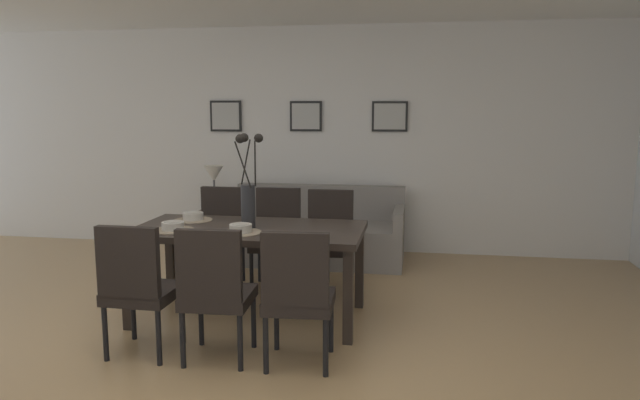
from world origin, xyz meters
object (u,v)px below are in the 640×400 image
at_px(dining_chair_mid_right, 329,236).
at_px(sofa, 316,235).
at_px(bowl_far_left, 241,228).
at_px(dining_table, 249,237).
at_px(bowl_near_left, 173,225).
at_px(dining_chair_near_left, 138,283).
at_px(centerpiece_vase, 248,192).
at_px(dining_chair_mid_left, 298,292).
at_px(side_table, 215,233).
at_px(bowl_near_right, 193,216).
at_px(table_lamp, 214,178).
at_px(framed_picture_right, 390,116).
at_px(framed_picture_center, 306,116).
at_px(framed_picture_left, 226,116).
at_px(dining_chair_far_left, 215,288).
at_px(dining_chair_near_right, 220,231).

height_order(dining_chair_mid_right, sofa, dining_chair_mid_right).
bearing_deg(bowl_far_left, dining_table, 90.00).
distance_m(bowl_near_left, sofa, 2.28).
distance_m(dining_chair_near_left, centerpiece_vase, 1.12).
bearing_deg(dining_table, dining_chair_near_left, -121.72).
bearing_deg(dining_chair_mid_left, side_table, 119.22).
bearing_deg(bowl_far_left, bowl_near_right, 142.76).
distance_m(table_lamp, framed_picture_right, 2.11).
xyz_separation_m(bowl_far_left, framed_picture_center, (0.00, 2.60, 0.79)).
distance_m(centerpiece_vase, framed_picture_left, 2.64).
distance_m(dining_chair_mid_right, bowl_near_right, 1.26).
distance_m(bowl_far_left, framed_picture_right, 2.88).
relative_size(dining_chair_far_left, framed_picture_center, 2.45).
distance_m(dining_table, bowl_far_left, 0.24).
bearing_deg(bowl_far_left, framed_picture_center, 90.00).
bearing_deg(bowl_near_left, dining_chair_mid_right, 44.76).
distance_m(dining_chair_far_left, dining_chair_mid_left, 0.55).
height_order(dining_chair_near_right, bowl_near_right, dining_chair_near_right).
bearing_deg(dining_chair_near_right, framed_picture_center, 70.44).
height_order(dining_chair_mid_left, framed_picture_right, framed_picture_right).
distance_m(bowl_near_left, table_lamp, 2.14).
bearing_deg(dining_chair_mid_left, table_lamp, 119.22).
height_order(dining_chair_mid_right, side_table, dining_chair_mid_right).
xyz_separation_m(dining_chair_near_right, bowl_near_right, (0.00, -0.65, 0.27)).
bearing_deg(dining_chair_near_left, table_lamp, 99.07).
distance_m(dining_chair_far_left, centerpiece_vase, 0.99).
relative_size(bowl_near_left, side_table, 0.33).
bearing_deg(dining_chair_mid_left, bowl_far_left, 131.90).
distance_m(dining_chair_near_right, framed_picture_center, 1.94).
xyz_separation_m(dining_chair_far_left, framed_picture_right, (0.95, 3.24, 1.06)).
relative_size(dining_chair_mid_left, framed_picture_center, 2.45).
relative_size(sofa, table_lamp, 3.76).
distance_m(dining_chair_mid_left, framed_picture_center, 3.45).
relative_size(dining_chair_near_left, dining_chair_far_left, 1.00).
distance_m(dining_chair_near_left, bowl_near_right, 1.08).
height_order(bowl_far_left, side_table, bowl_far_left).
bearing_deg(framed_picture_right, sofa, -146.36).
xyz_separation_m(side_table, table_lamp, (0.00, 0.00, 0.63)).
height_order(side_table, framed_picture_right, framed_picture_right).
distance_m(bowl_near_right, bowl_far_left, 0.68).
distance_m(dining_chair_far_left, framed_picture_center, 3.41).
height_order(sofa, framed_picture_right, framed_picture_right).
bearing_deg(sofa, dining_chair_near_right, -126.32).
bearing_deg(bowl_near_right, dining_chair_far_left, -62.06).
relative_size(dining_chair_mid_right, bowl_near_right, 5.41).
height_order(centerpiece_vase, framed_picture_left, framed_picture_left).
distance_m(dining_chair_near_right, framed_picture_left, 1.91).
xyz_separation_m(bowl_near_left, framed_picture_left, (-0.43, 2.60, 0.79)).
xyz_separation_m(dining_chair_near_right, framed_picture_center, (0.54, 1.53, 1.06)).
xyz_separation_m(bowl_near_right, table_lamp, (-0.42, 1.69, 0.11)).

